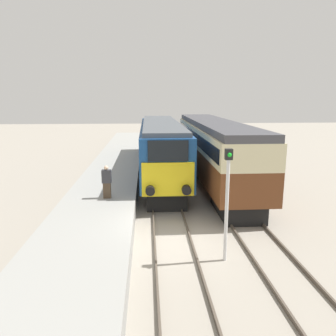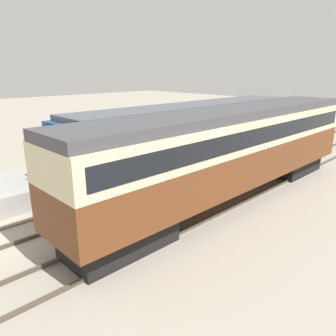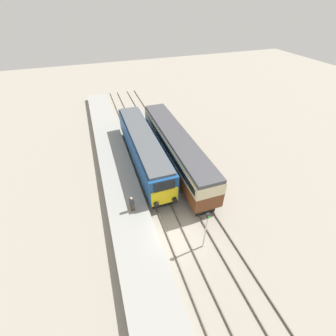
% 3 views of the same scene
% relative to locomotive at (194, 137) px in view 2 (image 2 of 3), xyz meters
% --- Properties ---
extents(platform_left, '(3.50, 50.00, 0.88)m').
position_rel_locomotive_xyz_m(platform_left, '(-3.30, -2.56, -1.79)').
color(platform_left, gray).
rests_on(platform_left, ground_plane).
extents(rails_near_track, '(1.51, 60.00, 0.14)m').
position_rel_locomotive_xyz_m(rails_near_track, '(0.00, -5.56, -2.16)').
color(rails_near_track, '#4C4238').
rests_on(rails_near_track, ground_plane).
extents(rails_far_track, '(1.50, 60.00, 0.14)m').
position_rel_locomotive_xyz_m(rails_far_track, '(3.40, -5.56, -2.16)').
color(rails_far_track, '#4C4238').
rests_on(rails_far_track, ground_plane).
extents(locomotive, '(2.70, 15.72, 3.96)m').
position_rel_locomotive_xyz_m(locomotive, '(0.00, 0.00, 0.00)').
color(locomotive, black).
rests_on(locomotive, ground_plane).
extents(passenger_carriage, '(2.75, 16.51, 4.11)m').
position_rel_locomotive_xyz_m(passenger_carriage, '(3.40, -1.40, 0.24)').
color(passenger_carriage, black).
rests_on(passenger_carriage, ground_plane).
extents(person_on_platform, '(0.44, 0.26, 1.58)m').
position_rel_locomotive_xyz_m(person_on_platform, '(-2.90, -7.36, -0.57)').
color(person_on_platform, '#473828').
rests_on(person_on_platform, platform_left).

